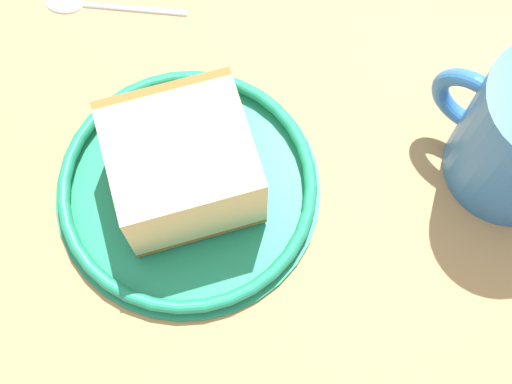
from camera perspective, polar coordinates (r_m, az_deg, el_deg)
The scene contains 4 objects.
ground_plane at distance 52.08cm, azimuth 1.77°, elevation 2.74°, with size 153.91×153.91×3.93cm, color tan.
small_plate at distance 48.53cm, azimuth -5.52°, elevation 0.45°, with size 18.30×18.30×1.49cm.
cake_slice at distance 45.71cm, azimuth -5.96°, elevation 2.19°, with size 9.51×9.08×6.55cm.
teaspoon at distance 57.54cm, azimuth -13.68°, elevation 14.64°, with size 10.46×6.04×0.80cm.
Camera 1 is at (-8.79, -18.92, 45.75)cm, focal length 49.56 mm.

